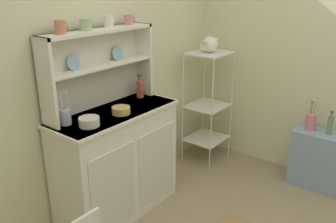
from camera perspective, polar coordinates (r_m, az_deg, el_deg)
The scene contains 16 objects.
wall_back at distance 2.88m, azimuth -12.27°, elevation 7.79°, with size 3.84×0.05×2.50m, color beige.
hutch_cabinet at distance 2.97m, azimuth -8.05°, elevation -7.92°, with size 1.05×0.45×0.90m.
hutch_shelf_unit at distance 2.80m, azimuth -11.18°, elevation 7.65°, with size 0.98×0.18×0.61m.
bakers_rack at distance 3.74m, azimuth 6.29°, elevation 2.04°, with size 0.41×0.37×1.17m.
side_shelf_blue at distance 3.67m, azimuth 22.72°, elevation -6.95°, with size 0.28×0.48×0.54m, color #849EBC.
cup_terracotta_0 at distance 2.53m, azimuth -16.65°, elevation 12.68°, with size 0.09×0.07×0.09m.
cup_sage_1 at distance 2.66m, azimuth -12.84°, elevation 13.24°, with size 0.10×0.08×0.08m.
cup_cream_2 at distance 2.80m, azimuth -9.35°, elevation 13.92°, with size 0.09×0.07×0.09m.
cup_rose_3 at distance 2.95m, azimuth -6.20°, elevation 14.23°, with size 0.09×0.08×0.08m.
bowl_mixing_large at distance 2.54m, azimuth -12.37°, elevation -1.59°, with size 0.14×0.14×0.06m, color silver.
bowl_floral_medium at distance 2.73m, azimuth -7.45°, elevation 0.19°, with size 0.14×0.14×0.05m, color #DBB760.
jam_bottle at distance 3.08m, azimuth -4.45°, elevation 3.68°, with size 0.06×0.06×0.20m.
utensil_jar at distance 2.60m, azimuth -15.93°, elevation -0.76°, with size 0.08×0.08×0.25m.
porcelain_teapot at distance 3.60m, azimuth 6.62°, elevation 10.50°, with size 0.25×0.16×0.18m.
flower_vase at distance 3.56m, azimuth 21.67°, elevation -1.30°, with size 0.10×0.10×0.30m.
oil_bottle at distance 3.52m, azimuth 24.25°, elevation -1.93°, with size 0.05×0.05×0.22m.
Camera 1 is at (-1.79, -0.56, 1.85)m, focal length 38.54 mm.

